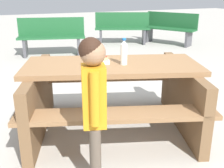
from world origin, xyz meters
The scene contains 8 objects.
ground_plane centered at (0.00, 0.00, 0.00)m, with size 30.00×30.00×0.00m, color #B7B2A8.
picnic_table centered at (0.00, 0.00, 0.44)m, with size 2.15×1.89×0.75m.
soda_bottle centered at (-0.10, 0.08, 0.87)m, with size 0.07×0.07×0.27m.
hotdog_tray centered at (0.11, -0.04, 0.78)m, with size 0.20×0.16×0.08m.
child_in_coat centered at (0.48, 0.82, 0.76)m, with size 0.21×0.28×1.18m.
park_bench_near centered at (-0.10, -3.84, 0.45)m, with size 1.55×0.75×0.85m.
park_bench_mid centered at (-2.19, -4.52, 0.45)m, with size 1.54×0.93×0.85m.
park_bench_far centered at (-3.37, -3.98, 0.45)m, with size 1.11×1.49×0.85m.
Camera 1 is at (1.07, 2.56, 1.49)m, focal length 44.49 mm.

